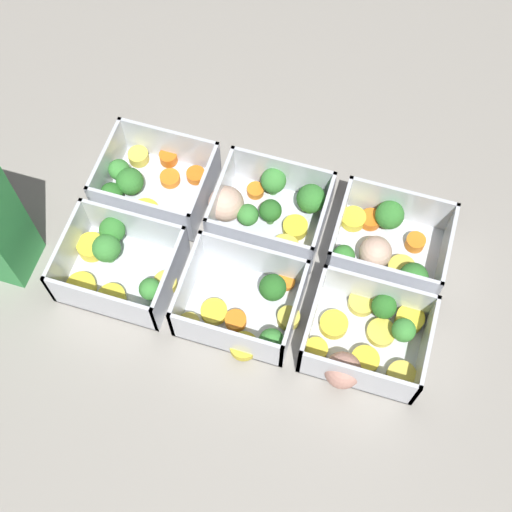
{
  "coord_description": "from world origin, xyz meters",
  "views": [
    {
      "loc": [
        -0.12,
        0.39,
        0.85
      ],
      "look_at": [
        0.0,
        0.0,
        0.02
      ],
      "focal_mm": 50.0,
      "sensor_mm": 36.0,
      "label": 1
    }
  ],
  "objects_px": {
    "container_near_center": "(266,208)",
    "container_near_left": "(387,246)",
    "container_far_center": "(247,307)",
    "container_near_right": "(148,182)",
    "container_far_left": "(367,341)",
    "container_far_right": "(117,264)"
  },
  "relations": [
    {
      "from": "container_far_right",
      "to": "container_near_right",
      "type": "bearing_deg",
      "value": -86.92
    },
    {
      "from": "container_near_right",
      "to": "container_near_center",
      "type": "bearing_deg",
      "value": -177.76
    },
    {
      "from": "container_near_left",
      "to": "container_near_center",
      "type": "relative_size",
      "value": 0.89
    },
    {
      "from": "container_near_right",
      "to": "container_far_left",
      "type": "bearing_deg",
      "value": 158.18
    },
    {
      "from": "container_far_center",
      "to": "container_near_center",
      "type": "bearing_deg",
      "value": -83.31
    },
    {
      "from": "container_far_left",
      "to": "container_near_center",
      "type": "bearing_deg",
      "value": -39.72
    },
    {
      "from": "container_near_center",
      "to": "container_near_left",
      "type": "bearing_deg",
      "value": 177.47
    },
    {
      "from": "container_near_center",
      "to": "container_far_center",
      "type": "bearing_deg",
      "value": 96.69
    },
    {
      "from": "container_near_left",
      "to": "container_near_center",
      "type": "xyz_separation_m",
      "value": [
        0.17,
        -0.01,
        0.0
      ]
    },
    {
      "from": "container_near_left",
      "to": "container_far_left",
      "type": "height_order",
      "value": "same"
    },
    {
      "from": "container_near_left",
      "to": "container_far_center",
      "type": "bearing_deg",
      "value": 42.0
    },
    {
      "from": "container_far_right",
      "to": "container_far_center",
      "type": "bearing_deg",
      "value": 177.41
    },
    {
      "from": "container_near_left",
      "to": "container_far_center",
      "type": "xyz_separation_m",
      "value": [
        0.15,
        0.14,
        -0.0
      ]
    },
    {
      "from": "container_near_center",
      "to": "container_far_left",
      "type": "relative_size",
      "value": 1.13
    },
    {
      "from": "container_near_right",
      "to": "container_far_right",
      "type": "bearing_deg",
      "value": 93.08
    },
    {
      "from": "container_far_left",
      "to": "container_far_right",
      "type": "relative_size",
      "value": 0.95
    },
    {
      "from": "container_near_center",
      "to": "container_near_right",
      "type": "bearing_deg",
      "value": 2.24
    },
    {
      "from": "container_near_left",
      "to": "container_far_left",
      "type": "xyz_separation_m",
      "value": [
        -0.0,
        0.13,
        -0.0
      ]
    },
    {
      "from": "container_far_left",
      "to": "container_far_right",
      "type": "bearing_deg",
      "value": -1.31
    },
    {
      "from": "container_near_left",
      "to": "container_near_right",
      "type": "bearing_deg",
      "value": -0.14
    },
    {
      "from": "container_near_left",
      "to": "container_far_center",
      "type": "distance_m",
      "value": 0.2
    },
    {
      "from": "container_near_right",
      "to": "container_far_right",
      "type": "xyz_separation_m",
      "value": [
        -0.01,
        0.13,
        0.0
      ]
    }
  ]
}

